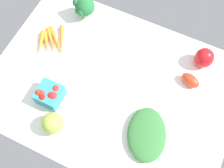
# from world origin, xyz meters

# --- Properties ---
(tablecloth) EXTENTS (1.04, 0.76, 0.02)m
(tablecloth) POSITION_xyz_m (0.00, 0.00, 0.01)
(tablecloth) COLOR white
(tablecloth) RESTS_ON ground
(carrot_bunch) EXTENTS (0.17, 0.20, 0.03)m
(carrot_bunch) POSITION_xyz_m (0.34, -0.07, 0.03)
(carrot_bunch) COLOR orange
(carrot_bunch) RESTS_ON tablecloth
(broccoli_head) EXTENTS (0.10, 0.10, 0.12)m
(broccoli_head) POSITION_xyz_m (0.28, -0.28, 0.09)
(broccoli_head) COLOR #99CA87
(broccoli_head) RESTS_ON tablecloth
(leafy_greens_clump) EXTENTS (0.22, 0.26, 0.04)m
(leafy_greens_clump) POSITION_xyz_m (-0.22, 0.14, 0.04)
(leafy_greens_clump) COLOR #357438
(leafy_greens_clump) RESTS_ON tablecloth
(heirloom_tomato_green) EXTENTS (0.09, 0.09, 0.09)m
(heirloom_tomato_green) POSITION_xyz_m (0.13, 0.26, 0.06)
(heirloom_tomato_green) COLOR #A0BE45
(heirloom_tomato_green) RESTS_ON tablecloth
(bell_pepper_red) EXTENTS (0.12, 0.12, 0.09)m
(bell_pepper_red) POSITION_xyz_m (-0.31, -0.27, 0.07)
(bell_pepper_red) COLOR red
(bell_pepper_red) RESTS_ON tablecloth
(berry_basket) EXTENTS (0.10, 0.10, 0.08)m
(berry_basket) POSITION_xyz_m (0.21, 0.16, 0.06)
(berry_basket) COLOR teal
(berry_basket) RESTS_ON tablecloth
(roma_tomato) EXTENTS (0.10, 0.07, 0.05)m
(roma_tomato) POSITION_xyz_m (-0.29, -0.16, 0.04)
(roma_tomato) COLOR red
(roma_tomato) RESTS_ON tablecloth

